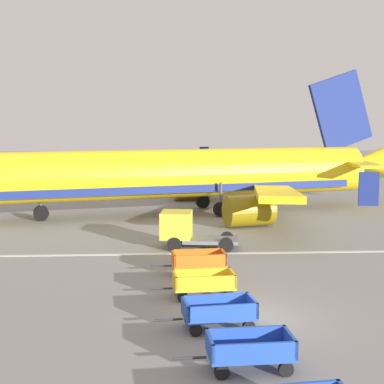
% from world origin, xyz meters
% --- Properties ---
extents(ground_plane, '(220.00, 220.00, 0.00)m').
position_xyz_m(ground_plane, '(0.00, 0.00, 0.00)').
color(ground_plane, gray).
extents(grass_strip, '(220.00, 28.00, 0.06)m').
position_xyz_m(grass_strip, '(0.00, 62.27, 0.03)').
color(grass_strip, '#477A38').
rests_on(grass_strip, ground).
extents(apron_stripe, '(120.00, 0.36, 0.01)m').
position_xyz_m(apron_stripe, '(0.00, 10.46, 0.01)').
color(apron_stripe, silver).
rests_on(apron_stripe, ground).
extents(airplane, '(37.26, 30.17, 11.34)m').
position_xyz_m(airplane, '(-0.78, 24.17, 3.05)').
color(airplane, yellow).
rests_on(airplane, ground).
extents(baggage_cart_second_in_row, '(3.59, 1.54, 1.07)m').
position_xyz_m(baggage_cart_second_in_row, '(-0.69, -4.41, 0.60)').
color(baggage_cart_second_in_row, '#234CB2').
rests_on(baggage_cart_second_in_row, ground).
extents(baggage_cart_third_in_row, '(3.61, 1.70, 1.07)m').
position_xyz_m(baggage_cart_third_in_row, '(-1.28, -1.01, 0.60)').
color(baggage_cart_third_in_row, '#234CB2').
rests_on(baggage_cart_third_in_row, ground).
extents(baggage_cart_fourth_in_row, '(3.60, 1.59, 1.07)m').
position_xyz_m(baggage_cart_fourth_in_row, '(-1.55, 2.64, 0.60)').
color(baggage_cart_fourth_in_row, gold).
rests_on(baggage_cart_fourth_in_row, ground).
extents(baggage_cart_far_end, '(3.59, 1.58, 1.07)m').
position_xyz_m(baggage_cart_far_end, '(-1.52, 6.32, 0.60)').
color(baggage_cart_far_end, orange).
rests_on(baggage_cart_far_end, ground).
extents(service_truck_beside_carts, '(4.59, 2.49, 2.10)m').
position_xyz_m(service_truck_beside_carts, '(-1.94, 11.93, 1.10)').
color(service_truck_beside_carts, slate).
rests_on(service_truck_beside_carts, ground).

